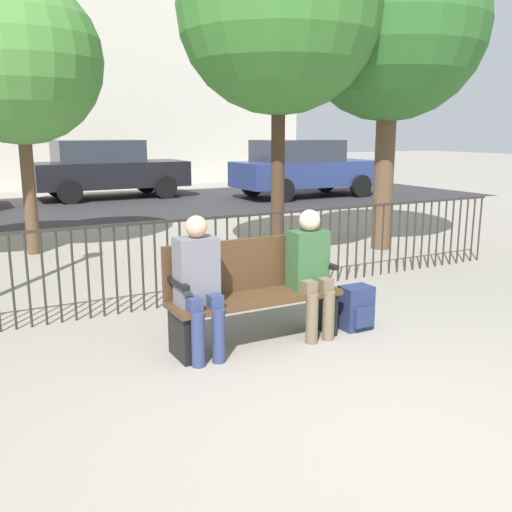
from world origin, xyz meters
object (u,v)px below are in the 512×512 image
tree_1 (18,61)px  tree_3 (279,10)px  seated_person_1 (311,267)px  parked_car_1 (107,168)px  seated_person_0 (199,281)px  tree_0 (391,25)px  park_bench (252,289)px  backpack (356,308)px  parked_car_2 (304,167)px

tree_1 → tree_3: (3.03, -2.26, 0.58)m
seated_person_1 → parked_car_1: parked_car_1 is taller
seated_person_0 → parked_car_1: bearing=79.3°
tree_0 → seated_person_1: bearing=-139.1°
park_bench → backpack: (1.03, -0.19, -0.28)m
parked_car_2 → seated_person_1: bearing=-122.7°
tree_1 → parked_car_2: 9.42m
parked_car_1 → seated_person_0: bearing=-100.7°
parked_car_1 → tree_3: bearing=-89.2°
tree_3 → seated_person_0: bearing=-130.5°
seated_person_1 → park_bench: bearing=166.4°
tree_1 → tree_3: 3.83m
parked_car_1 → seated_person_1: bearing=-95.6°
park_bench → seated_person_0: size_ratio=1.31×
seated_person_0 → parked_car_2: 12.13m
tree_3 → backpack: bearing=-105.8°
tree_0 → tree_1: bearing=155.9°
seated_person_1 → tree_0: tree_0 is taller
backpack → tree_0: tree_0 is taller
tree_3 → parked_car_2: (4.92, 6.88, -2.59)m
tree_0 → tree_1: (-4.99, 2.24, -0.56)m
tree_1 → backpack: bearing=-66.5°
backpack → parked_car_1: 12.11m
tree_0 → parked_car_2: size_ratio=1.16×
seated_person_0 → tree_3: tree_3 is taller
seated_person_1 → backpack: (0.49, -0.06, -0.45)m
park_bench → tree_3: tree_3 is taller
tree_0 → tree_3: 1.96m
backpack → tree_0: size_ratio=0.09×
tree_1 → parked_car_2: (7.96, 4.62, -2.01)m
seated_person_0 → seated_person_1: seated_person_0 is taller
park_bench → tree_0: bearing=35.4°
seated_person_1 → tree_1: size_ratio=0.29×
park_bench → tree_3: size_ratio=0.32×
seated_person_1 → tree_0: 5.12m
tree_1 → park_bench: bearing=-76.3°
backpack → tree_0: (2.76, 2.88, 3.20)m
tree_0 → tree_3: size_ratio=1.01×
backpack → tree_1: tree_1 is taller
park_bench → parked_car_1: bearing=81.8°
tree_0 → parked_car_1: (-2.08, 9.19, -2.57)m
seated_person_1 → parked_car_1: bearing=84.4°
tree_1 → parked_car_2: size_ratio=0.97×
park_bench → seated_person_1: bearing=-13.6°
park_bench → seated_person_0: (-0.56, -0.13, 0.17)m
backpack → parked_car_2: bearing=59.5°
park_bench → tree_1: (-1.20, 4.93, 2.36)m
tree_1 → parked_car_1: bearing=67.3°
park_bench → seated_person_1: size_ratio=1.33×
tree_1 → tree_3: tree_3 is taller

